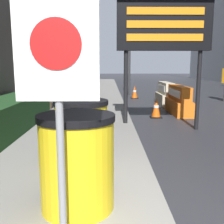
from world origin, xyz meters
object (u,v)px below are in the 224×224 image
object	(u,v)px
jersey_barrier_orange_near	(179,101)
traffic_cone_far	(156,108)
jersey_barrier_cream	(165,95)
traffic_light_near_curb	(130,36)
traffic_cone_mid	(184,103)
message_board	(164,26)
barrel_drum_middle	(81,134)
warning_sign	(57,67)
traffic_cone_near	(135,92)
barrel_drum_foreground	(77,161)

from	to	relation	value
jersey_barrier_orange_near	traffic_cone_far	distance (m)	1.13
traffic_cone_far	jersey_barrier_cream	bearing A→B (deg)	72.64
traffic_cone_far	traffic_light_near_curb	distance (m)	7.02
jersey_barrier_orange_near	traffic_cone_mid	size ratio (longest dim) A/B	2.54
message_board	jersey_barrier_cream	xyz separation A→B (m)	(1.02, 4.30, -2.05)
traffic_cone_far	traffic_light_near_curb	size ratio (longest dim) A/B	0.14
barrel_drum_middle	traffic_cone_far	distance (m)	4.71
barrel_drum_middle	jersey_barrier_cream	world-z (taller)	barrel_drum_middle
warning_sign	jersey_barrier_orange_near	xyz separation A→B (m)	(2.66, 6.58, -1.11)
barrel_drum_middle	traffic_cone_mid	xyz separation A→B (m)	(2.87, 5.19, -0.28)
jersey_barrier_orange_near	traffic_cone_near	world-z (taller)	jersey_barrier_orange_near
traffic_cone_near	traffic_cone_far	distance (m)	4.91
warning_sign	traffic_cone_mid	xyz separation A→B (m)	(2.87, 6.71, -1.17)
barrel_drum_foreground	barrel_drum_middle	size ratio (longest dim) A/B	1.00
message_board	jersey_barrier_orange_near	distance (m)	3.19
barrel_drum_middle	warning_sign	size ratio (longest dim) A/B	0.48
barrel_drum_foreground	traffic_cone_near	distance (m)	10.41
message_board	jersey_barrier_orange_near	size ratio (longest dim) A/B	1.76
barrel_drum_middle	traffic_light_near_curb	world-z (taller)	traffic_light_near_curb
warning_sign	jersey_barrier_cream	distance (m)	9.12
barrel_drum_foreground	traffic_cone_near	world-z (taller)	barrel_drum_foreground
traffic_light_near_curb	traffic_cone_far	bearing A→B (deg)	-87.14
traffic_cone_near	barrel_drum_foreground	bearing A→B (deg)	-98.56
message_board	traffic_cone_mid	bearing A→B (deg)	62.50
barrel_drum_foreground	jersey_barrier_cream	xyz separation A→B (m)	(2.60, 8.17, -0.23)
warning_sign	traffic_light_near_curb	world-z (taller)	traffic_light_near_curb
jersey_barrier_cream	traffic_cone_near	distance (m)	2.37
barrel_drum_foreground	traffic_cone_mid	distance (m)	6.84
barrel_drum_foreground	traffic_cone_far	distance (m)	5.67
barrel_drum_foreground	message_board	distance (m)	4.56
barrel_drum_foreground	jersey_barrier_cream	distance (m)	8.58
warning_sign	traffic_light_near_curb	distance (m)	12.47
jersey_barrier_orange_near	message_board	bearing A→B (deg)	-114.58
message_board	traffic_cone_far	distance (m)	2.64
traffic_cone_mid	barrel_drum_middle	bearing A→B (deg)	-118.96
barrel_drum_middle	jersey_barrier_orange_near	size ratio (longest dim) A/B	0.51
barrel_drum_middle	warning_sign	bearing A→B (deg)	-89.82
message_board	traffic_cone_near	distance (m)	6.77
barrel_drum_middle	traffic_cone_far	size ratio (longest dim) A/B	1.54
barrel_drum_foreground	traffic_cone_near	xyz separation A→B (m)	(1.55, 10.29, -0.32)
warning_sign	traffic_cone_far	size ratio (longest dim) A/B	3.20
warning_sign	traffic_cone_far	world-z (taller)	warning_sign
barrel_drum_foreground	traffic_light_near_curb	distance (m)	12.14
traffic_cone_far	traffic_light_near_curb	world-z (taller)	traffic_light_near_curb
traffic_cone_far	traffic_cone_mid	bearing A→B (deg)	37.99
barrel_drum_middle	traffic_light_near_curb	bearing A→B (deg)	82.21
barrel_drum_foreground	jersey_barrier_orange_near	size ratio (longest dim) A/B	0.51
jersey_barrier_orange_near	traffic_cone_near	xyz separation A→B (m)	(-1.05, 4.19, -0.10)
barrel_drum_middle	traffic_cone_far	xyz separation A→B (m)	(1.79, 4.35, -0.34)
warning_sign	jersey_barrier_cream	size ratio (longest dim) A/B	1.17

